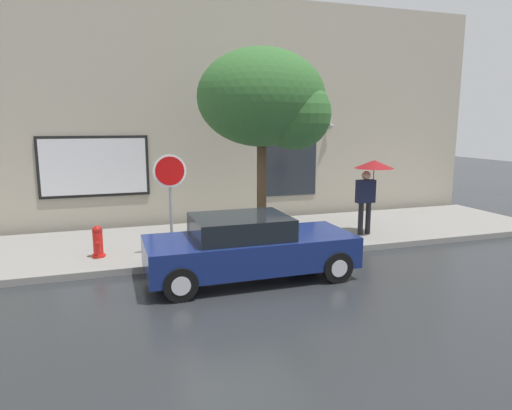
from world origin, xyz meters
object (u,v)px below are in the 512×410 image
at_px(parked_car, 248,247).
at_px(stop_sign, 170,184).
at_px(street_tree, 269,101).
at_px(pedestrian_with_umbrella, 371,175).
at_px(fire_hydrant, 98,242).

bearing_deg(parked_car, stop_sign, 126.28).
bearing_deg(street_tree, pedestrian_with_umbrella, 0.95).
bearing_deg(stop_sign, pedestrian_with_umbrella, 2.68).
distance_m(parked_car, fire_hydrant, 3.62).
height_order(fire_hydrant, stop_sign, stop_sign).
height_order(parked_car, pedestrian_with_umbrella, pedestrian_with_umbrella).
xyz_separation_m(parked_car, street_tree, (1.15, 2.00, 3.04)).
relative_size(pedestrian_with_umbrella, street_tree, 0.42).
bearing_deg(parked_car, fire_hydrant, 145.16).
bearing_deg(stop_sign, fire_hydrant, 170.73).
xyz_separation_m(street_tree, stop_sign, (-2.47, -0.21, -1.90)).
relative_size(fire_hydrant, stop_sign, 0.32).
distance_m(fire_hydrant, pedestrian_with_umbrella, 7.24).
height_order(parked_car, stop_sign, stop_sign).
distance_m(parked_car, street_tree, 3.82).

